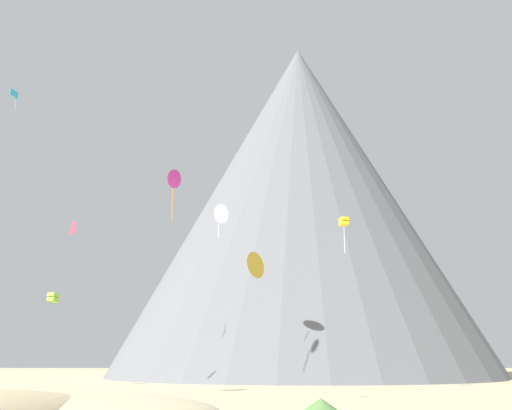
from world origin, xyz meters
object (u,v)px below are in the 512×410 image
(kite_magenta_mid, at_px, (175,179))
(kite_cyan_high, at_px, (14,95))
(kite_gold_low, at_px, (254,265))
(bush_mid_center, at_px, (321,406))
(kite_lime_low, at_px, (53,298))
(rock_massif, at_px, (293,215))
(kite_yellow_mid, at_px, (344,222))
(kite_rainbow_mid, at_px, (73,228))
(kite_white_mid, at_px, (221,214))

(kite_magenta_mid, distance_m, kite_cyan_high, 21.68)
(kite_gold_low, xyz_separation_m, kite_cyan_high, (-28.32, 18.23, 22.86))
(kite_magenta_mid, bearing_deg, bush_mid_center, -117.33)
(kite_magenta_mid, distance_m, kite_lime_low, 22.95)
(rock_massif, distance_m, kite_yellow_mid, 48.90)
(kite_gold_low, height_order, kite_yellow_mid, kite_yellow_mid)
(rock_massif, distance_m, kite_rainbow_mid, 54.35)
(kite_gold_low, relative_size, kite_cyan_high, 0.86)
(rock_massif, relative_size, kite_rainbow_mid, 53.18)
(kite_white_mid, relative_size, kite_cyan_high, 1.59)
(kite_cyan_high, distance_m, kite_yellow_mid, 41.75)
(kite_lime_low, distance_m, kite_cyan_high, 25.67)
(bush_mid_center, xyz_separation_m, kite_magenta_mid, (-13.32, 29.77, 23.43))
(bush_mid_center, height_order, kite_yellow_mid, kite_yellow_mid)
(bush_mid_center, bearing_deg, kite_white_mid, 102.88)
(kite_rainbow_mid, bearing_deg, kite_gold_low, 166.93)
(kite_lime_low, relative_size, kite_yellow_mid, 0.70)
(bush_mid_center, xyz_separation_m, rock_massif, (3.99, 76.55, 29.55))
(kite_white_mid, distance_m, kite_cyan_high, 28.48)
(kite_rainbow_mid, distance_m, kite_yellow_mid, 32.15)
(kite_white_mid, relative_size, kite_yellow_mid, 1.03)
(bush_mid_center, relative_size, kite_white_mid, 0.65)
(kite_magenta_mid, relative_size, kite_gold_low, 2.73)
(bush_mid_center, relative_size, kite_cyan_high, 1.04)
(kite_cyan_high, bearing_deg, kite_gold_low, -39.81)
(kite_white_mid, bearing_deg, kite_lime_low, -148.34)
(rock_massif, bearing_deg, kite_rainbow_mid, -123.87)
(bush_mid_center, relative_size, kite_rainbow_mid, 1.81)
(kite_magenta_mid, height_order, kite_lime_low, kite_magenta_mid)
(kite_magenta_mid, relative_size, kite_white_mid, 1.47)
(bush_mid_center, distance_m, kite_rainbow_mid, 45.11)
(rock_massif, distance_m, kite_magenta_mid, 50.25)
(kite_white_mid, xyz_separation_m, kite_cyan_high, (-24.40, -7.11, 12.85))
(bush_mid_center, relative_size, kite_magenta_mid, 0.45)
(kite_magenta_mid, bearing_deg, kite_cyan_high, 132.54)
(kite_rainbow_mid, xyz_separation_m, kite_lime_low, (-3.91, 7.07, -7.63))
(kite_yellow_mid, bearing_deg, kite_white_mid, 139.22)
(kite_white_mid, distance_m, kite_gold_low, 27.53)
(bush_mid_center, bearing_deg, kite_cyan_high, 138.84)
(bush_mid_center, height_order, rock_massif, rock_massif)
(bush_mid_center, relative_size, kite_gold_low, 1.22)
(rock_massif, height_order, kite_yellow_mid, rock_massif)
(kite_lime_low, bearing_deg, kite_yellow_mid, -173.27)
(kite_magenta_mid, height_order, kite_yellow_mid, kite_magenta_mid)
(kite_magenta_mid, bearing_deg, kite_white_mid, -3.36)
(rock_massif, xyz_separation_m, kite_cyan_high, (-36.52, -48.11, 3.84))
(rock_massif, relative_size, kite_magenta_mid, 13.08)
(kite_magenta_mid, xyz_separation_m, kite_cyan_high, (-19.21, -1.33, 9.96))
(bush_mid_center, distance_m, kite_lime_low, 50.42)
(kite_cyan_high, bearing_deg, kite_white_mid, 9.21)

